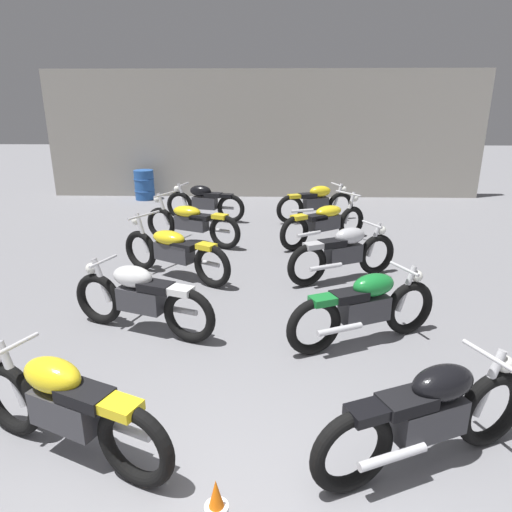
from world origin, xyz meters
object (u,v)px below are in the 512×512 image
object	(u,v)px
motorcycle_left_row_0	(66,407)
motorcycle_right_row_1	(365,307)
motorcycle_left_row_1	(141,297)
motorcycle_right_row_4	(316,202)
motorcycle_right_row_0	(429,415)
motorcycle_right_row_2	(344,252)
motorcycle_left_row_2	(174,251)
motorcycle_left_row_3	(191,222)
motorcycle_right_row_3	(325,222)
oil_drum	(144,185)
motorcycle_left_row_4	(204,202)

from	to	relation	value
motorcycle_left_row_0	motorcycle_right_row_1	distance (m)	3.26
motorcycle_left_row_0	motorcycle_left_row_1	xyz separation A→B (m)	(0.01, 2.09, 0.00)
motorcycle_right_row_1	motorcycle_right_row_4	xyz separation A→B (m)	(-0.01, 5.84, 0.00)
motorcycle_right_row_0	motorcycle_right_row_4	xyz separation A→B (m)	(-0.11, 7.75, 0.00)
motorcycle_right_row_2	motorcycle_left_row_2	bearing A→B (deg)	179.81
motorcycle_left_row_3	motorcycle_right_row_2	size ratio (longest dim) A/B	1.11
motorcycle_left_row_0	motorcycle_left_row_2	xyz separation A→B (m)	(0.03, 3.94, -0.01)
motorcycle_left_row_3	motorcycle_right_row_3	bearing A→B (deg)	1.95
motorcycle_left_row_2	motorcycle_left_row_0	bearing A→B (deg)	-90.49
motorcycle_right_row_0	motorcycle_right_row_4	size ratio (longest dim) A/B	0.98
motorcycle_left_row_0	motorcycle_right_row_4	bearing A→B (deg)	71.14
motorcycle_left_row_3	motorcycle_right_row_2	distance (m)	3.30
motorcycle_right_row_0	oil_drum	size ratio (longest dim) A/B	2.18
motorcycle_left_row_2	oil_drum	distance (m)	6.65
motorcycle_left_row_0	motorcycle_right_row_1	size ratio (longest dim) A/B	1.00
motorcycle_left_row_0	motorcycle_left_row_1	world-z (taller)	same
motorcycle_right_row_3	motorcycle_left_row_3	bearing A→B (deg)	-178.05
motorcycle_left_row_0	motorcycle_right_row_3	xyz separation A→B (m)	(2.64, 5.89, -0.01)
motorcycle_left_row_1	motorcycle_left_row_2	world-z (taller)	motorcycle_left_row_2
motorcycle_left_row_1	motorcycle_right_row_4	xyz separation A→B (m)	(2.63, 5.65, 0.00)
motorcycle_left_row_2	motorcycle_right_row_3	xyz separation A→B (m)	(2.61, 1.95, 0.00)
motorcycle_left_row_0	motorcycle_right_row_2	xyz separation A→B (m)	(2.72, 3.93, 0.00)
motorcycle_left_row_2	motorcycle_left_row_3	bearing A→B (deg)	90.99
motorcycle_left_row_0	motorcycle_left_row_2	world-z (taller)	motorcycle_left_row_2
motorcycle_right_row_0	oil_drum	bearing A→B (deg)	115.38
motorcycle_left_row_4	motorcycle_right_row_1	xyz separation A→B (m)	(2.66, -5.83, 0.00)
motorcycle_left_row_4	motorcycle_left_row_0	bearing A→B (deg)	-90.00
motorcycle_left_row_3	motorcycle_right_row_1	distance (m)	4.72
motorcycle_left_row_2	motorcycle_left_row_4	world-z (taller)	motorcycle_left_row_2
motorcycle_left_row_2	motorcycle_right_row_4	bearing A→B (deg)	55.52
motorcycle_right_row_0	motorcycle_right_row_2	bearing A→B (deg)	90.53
motorcycle_left_row_1	motorcycle_right_row_3	bearing A→B (deg)	55.38
motorcycle_left_row_1	oil_drum	size ratio (longest dim) A/B	2.22
motorcycle_left_row_3	motorcycle_right_row_1	world-z (taller)	motorcycle_left_row_3
oil_drum	motorcycle_right_row_2	bearing A→B (deg)	-52.58
motorcycle_right_row_2	oil_drum	xyz separation A→B (m)	(-4.83, 6.31, -0.03)
motorcycle_right_row_1	motorcycle_left_row_2	bearing A→B (deg)	142.07
motorcycle_right_row_1	motorcycle_left_row_0	bearing A→B (deg)	-144.46
motorcycle_left_row_1	motorcycle_right_row_1	size ratio (longest dim) A/B	1.02
motorcycle_right_row_1	motorcycle_left_row_1	bearing A→B (deg)	175.89
motorcycle_left_row_1	motorcycle_left_row_4	world-z (taller)	same
motorcycle_left_row_2	motorcycle_right_row_0	distance (m)	4.80
motorcycle_right_row_1	motorcycle_right_row_4	bearing A→B (deg)	90.12
motorcycle_left_row_4	motorcycle_right_row_4	world-z (taller)	same
motorcycle_right_row_1	motorcycle_right_row_2	size ratio (longest dim) A/B	1.01
oil_drum	motorcycle_right_row_4	bearing A→B (deg)	-27.77
motorcycle_left_row_0	motorcycle_left_row_2	bearing A→B (deg)	89.51
motorcycle_left_row_4	oil_drum	world-z (taller)	motorcycle_left_row_4
motorcycle_left_row_4	motorcycle_right_row_0	bearing A→B (deg)	-70.38
motorcycle_right_row_0	motorcycle_right_row_3	distance (m)	5.91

